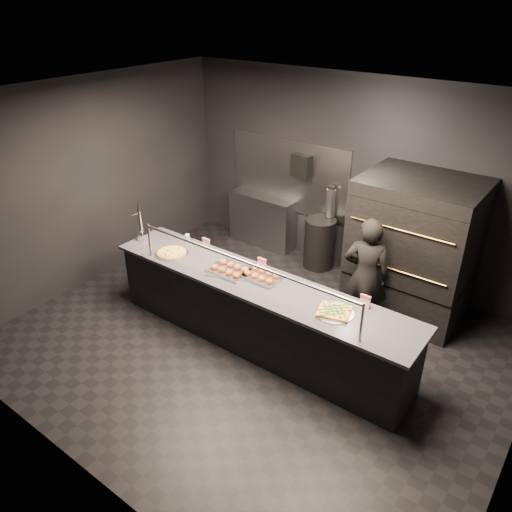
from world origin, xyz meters
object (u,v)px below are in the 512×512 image
Objects in this scene: pizza_oven at (414,247)px; slider_tray_b at (262,275)px; prep_shelf at (263,220)px; worker at (366,276)px; towel_dispenser at (302,166)px; trash_bin at (320,243)px; service_counter at (257,313)px; fire_extinguisher at (331,203)px; round_pizza at (172,253)px; beer_tap at (141,229)px; square_pizza at (334,312)px; slider_tray_a at (230,269)px.

pizza_oven reaches higher than slider_tray_b.
prep_shelf is 2.82m from worker.
towel_dispenser reaches higher than slider_tray_b.
prep_shelf is at bearing 175.24° from trash_bin.
towel_dispenser is (-0.90, 2.39, 1.09)m from service_counter.
fire_extinguisher reaches higher than prep_shelf.
towel_dispenser is 0.69× the size of fire_extinguisher.
service_counter is 3.42× the size of prep_shelf.
trash_bin is (-0.40, 2.11, -0.54)m from slider_tray_b.
trash_bin is (0.91, 2.33, -0.53)m from round_pizza.
square_pizza is at bearing 0.40° from beer_tap.
fire_extinguisher reaches higher than slider_tray_b.
towel_dispenser is 0.71× the size of slider_tray_b.
beer_tap is 1.55m from slider_tray_a.
slider_tray_b is (-1.20, -1.79, -0.02)m from pizza_oven.
slider_tray_a reaches higher than slider_tray_b.
prep_shelf is at bearing 125.91° from slider_tray_b.
towel_dispenser is at bearing -178.96° from fire_extinguisher.
towel_dispenser is 1.26m from trash_bin.
prep_shelf is 2.02× the size of slider_tray_a.
worker is (1.81, -1.30, -0.75)m from towel_dispenser.
service_counter is 11.71× the size of towel_dispenser.
square_pizza is (2.66, -2.35, 0.49)m from prep_shelf.
slider_tray_b reaches higher than trash_bin.
trash_bin is at bearing 100.16° from service_counter.
prep_shelf is at bearing 96.76° from round_pizza.
prep_shelf is at bearing -174.29° from towel_dispenser.
prep_shelf reaches higher than trash_bin.
slider_tray_a is at bearing 1.24° from beer_tap.
pizza_oven is at bearing -11.33° from trash_bin.
fire_extinguisher is 1.84m from worker.
round_pizza reaches higher than prep_shelf.
pizza_oven is 3.30× the size of beer_tap.
slider_tray_a reaches higher than square_pizza.
service_counter is 6.90× the size of slider_tray_a.
slider_tray_a reaches higher than trash_bin.
towel_dispenser is at bearing 66.70° from beer_tap.
pizza_oven is 3.22m from round_pizza.
pizza_oven is 1.63m from fire_extinguisher.
trash_bin is at bearing -4.76° from prep_shelf.
fire_extinguisher is at bearing 56.83° from beer_tap.
beer_tap is 0.97× the size of slider_tray_a.
slider_tray_a is at bearing -91.26° from fire_extinguisher.
pizza_oven is 2.15m from slider_tray_b.
pizza_oven is at bearing -8.54° from prep_shelf.
trash_bin is (0.50, -0.17, -1.14)m from towel_dispenser.
towel_dispenser is 0.60× the size of beer_tap.
round_pizza is 1.33m from slider_tray_b.
pizza_oven is 1.19× the size of worker.
slider_tray_b is at bearing 4.64° from beer_tap.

